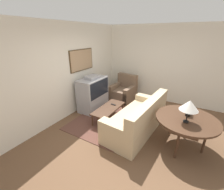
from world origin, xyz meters
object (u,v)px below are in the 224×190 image
object	(u,v)px
armchair	(123,92)
coffee_table	(109,109)
console_table	(187,121)
table_lamp	(189,106)
tv	(93,94)
mantel_clock	(188,111)
couch	(138,119)

from	to	relation	value
armchair	coffee_table	bearing A→B (deg)	-75.50
console_table	table_lamp	distance (m)	0.46
armchair	coffee_table	size ratio (longest dim) A/B	0.80
tv	mantel_clock	xyz separation A→B (m)	(-0.30, -2.83, 0.27)
tv	armchair	xyz separation A→B (m)	(1.20, -0.53, -0.24)
armchair	table_lamp	distance (m)	3.05
table_lamp	coffee_table	bearing A→B (deg)	81.02
console_table	mantel_clock	size ratio (longest dim) A/B	6.95
coffee_table	couch	bearing A→B (deg)	-95.86
couch	table_lamp	world-z (taller)	table_lamp
armchair	couch	bearing A→B (deg)	-48.59
armchair	console_table	distance (m)	2.87
couch	coffee_table	xyz separation A→B (m)	(0.10, 0.95, 0.01)
table_lamp	armchair	bearing A→B (deg)	51.40
table_lamp	console_table	bearing A→B (deg)	-2.52
couch	table_lamp	bearing A→B (deg)	83.23
console_table	table_lamp	size ratio (longest dim) A/B	2.66
coffee_table	mantel_clock	size ratio (longest dim) A/B	6.44
tv	console_table	size ratio (longest dim) A/B	0.91
couch	armchair	size ratio (longest dim) A/B	2.22
armchair	table_lamp	world-z (taller)	table_lamp
table_lamp	mantel_clock	size ratio (longest dim) A/B	2.61
tv	coffee_table	bearing A→B (deg)	-111.90
tv	mantel_clock	world-z (taller)	tv
table_lamp	mantel_clock	distance (m)	0.44
armchair	mantel_clock	bearing A→B (deg)	-28.54
coffee_table	console_table	xyz separation A→B (m)	(-0.15, -2.04, 0.33)
console_table	tv	bearing A→B (deg)	80.60
console_table	table_lamp	bearing A→B (deg)	177.48
couch	coffee_table	distance (m)	0.95
console_table	table_lamp	xyz separation A→B (m)	(-0.17, 0.01, 0.43)
tv	coffee_table	world-z (taller)	tv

